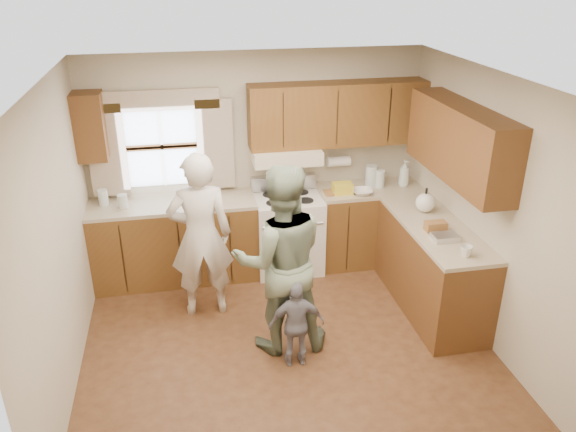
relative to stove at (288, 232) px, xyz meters
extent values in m
plane|color=#462715|center=(-0.30, -1.44, -0.47)|extent=(3.80, 3.80, 0.00)
plane|color=white|center=(-0.30, -1.44, 2.03)|extent=(3.80, 3.80, 0.00)
plane|color=#C1B89B|center=(-0.30, 0.31, 0.78)|extent=(3.80, 0.00, 3.80)
plane|color=#C1B89B|center=(-0.30, -3.19, 0.78)|extent=(3.80, 0.00, 3.80)
plane|color=#C1B89B|center=(-2.20, -1.44, 0.78)|extent=(0.00, 3.50, 3.50)
plane|color=#C1B89B|center=(1.60, -1.44, 0.78)|extent=(0.00, 3.50, 3.50)
cube|color=#44290E|center=(-1.29, 0.01, -0.02)|extent=(1.82, 0.60, 0.90)
cube|color=#44290E|center=(0.99, 0.01, -0.02)|extent=(1.22, 0.60, 0.90)
cube|color=#3E250E|center=(1.30, -1.11, -0.02)|extent=(0.60, 1.65, 0.90)
cube|color=tan|center=(-1.29, 0.01, 0.45)|extent=(1.82, 0.60, 0.04)
cube|color=tan|center=(0.99, 0.01, 0.45)|extent=(1.22, 0.60, 0.04)
cube|color=tan|center=(1.30, -1.11, 0.45)|extent=(0.60, 1.65, 0.04)
cube|color=#44290E|center=(0.60, 0.15, 1.33)|extent=(2.00, 0.33, 0.70)
cube|color=#3E250E|center=(-2.05, 0.15, 1.33)|extent=(0.30, 0.33, 0.70)
cube|color=#3E250E|center=(1.43, -1.11, 1.33)|extent=(0.33, 1.65, 0.70)
cube|color=beige|center=(0.00, 0.08, 0.91)|extent=(0.76, 0.45, 0.15)
cube|color=silver|center=(-1.35, 0.29, 1.03)|extent=(0.90, 0.03, 0.90)
cube|color=#EFA946|center=(-1.93, 0.24, 1.03)|extent=(0.40, 0.05, 1.02)
cube|color=#EFA946|center=(-0.77, 0.24, 1.03)|extent=(0.40, 0.05, 1.02)
cube|color=#EFA946|center=(-1.35, 0.24, 1.55)|extent=(1.30, 0.05, 0.22)
cylinder|color=white|center=(0.65, 0.21, 0.75)|extent=(0.27, 0.12, 0.12)
imported|color=silver|center=(-0.87, 0.03, 0.52)|extent=(0.15, 0.15, 0.09)
imported|color=silver|center=(1.39, 0.00, 0.63)|extent=(0.16, 0.16, 0.32)
imported|color=silver|center=(0.83, -0.16, 0.50)|extent=(0.26, 0.26, 0.06)
imported|color=silver|center=(1.28, -1.75, 0.53)|extent=(0.14, 0.14, 0.10)
cylinder|color=silver|center=(-2.02, 0.08, 0.56)|extent=(0.11, 0.11, 0.18)
cylinder|color=silver|center=(-1.81, -0.01, 0.54)|extent=(0.10, 0.10, 0.14)
cube|color=olive|center=(0.54, -0.07, 0.48)|extent=(0.25, 0.19, 0.02)
cube|color=gold|center=(0.62, -0.09, 0.53)|extent=(0.22, 0.16, 0.12)
cylinder|color=silver|center=(1.01, 0.07, 0.60)|extent=(0.14, 0.14, 0.25)
cylinder|color=silver|center=(1.10, 0.01, 0.58)|extent=(0.11, 0.11, 0.21)
sphere|color=silver|center=(1.33, -0.75, 0.58)|extent=(0.20, 0.20, 0.20)
cube|color=olive|center=(1.24, -1.20, 0.52)|extent=(0.21, 0.11, 0.09)
cube|color=silver|center=(1.25, -1.41, 0.50)|extent=(0.24, 0.17, 0.06)
cube|color=silver|center=(0.00, -0.01, -0.02)|extent=(0.76, 0.64, 0.90)
cube|color=#B7B7BC|center=(0.00, 0.25, 0.52)|extent=(0.76, 0.10, 0.16)
cylinder|color=#B7B7BC|center=(0.00, -0.33, 0.23)|extent=(0.68, 0.03, 0.03)
cube|color=#5287C1|center=(0.05, -0.35, 0.01)|extent=(0.22, 0.02, 0.42)
cylinder|color=black|center=(-0.18, 0.11, 0.44)|extent=(0.18, 0.18, 0.01)
cylinder|color=black|center=(0.18, 0.11, 0.44)|extent=(0.18, 0.18, 0.01)
cylinder|color=black|center=(-0.18, -0.14, 0.44)|extent=(0.18, 0.18, 0.01)
cylinder|color=black|center=(0.18, -0.14, 0.44)|extent=(0.18, 0.18, 0.01)
imported|color=beige|center=(-1.03, -0.73, 0.40)|extent=(0.64, 0.42, 1.74)
imported|color=#26442D|center=(-0.35, -1.43, 0.44)|extent=(0.90, 0.71, 1.81)
imported|color=gray|center=(-0.26, -1.76, -0.04)|extent=(0.51, 0.23, 0.85)
camera|label=1|loc=(-1.14, -5.78, 2.90)|focal=35.00mm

